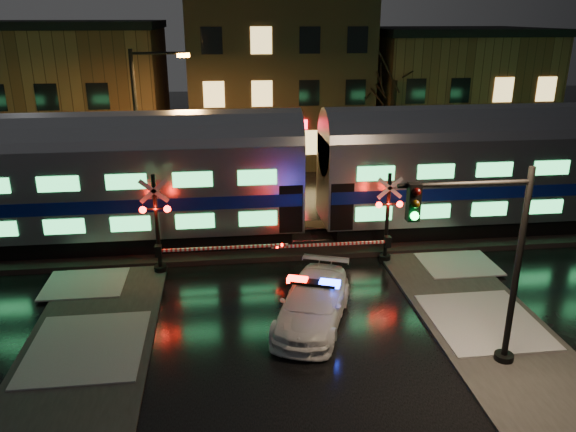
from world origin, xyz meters
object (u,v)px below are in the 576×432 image
at_px(police_car, 313,303).
at_px(crossing_signal_right, 379,228).
at_px(crossing_signal_left, 167,234).
at_px(traffic_light, 486,267).
at_px(streetlight, 143,125).

height_order(police_car, crossing_signal_right, crossing_signal_right).
height_order(crossing_signal_left, traffic_light, traffic_light).
relative_size(police_car, crossing_signal_right, 0.99).
bearing_deg(streetlight, traffic_light, -52.44).
bearing_deg(crossing_signal_right, streetlight, 146.31).
distance_m(crossing_signal_left, traffic_light, 12.22).
height_order(crossing_signal_right, streetlight, streetlight).
distance_m(crossing_signal_right, traffic_light, 7.75).
xyz_separation_m(police_car, traffic_light, (4.36, -3.05, 2.50)).
distance_m(police_car, streetlight, 13.60).
xyz_separation_m(police_car, crossing_signal_left, (-5.14, 4.48, 0.98)).
relative_size(police_car, traffic_light, 0.89).
relative_size(police_car, streetlight, 0.65).
distance_m(traffic_light, streetlight, 18.01).
xyz_separation_m(crossing_signal_right, streetlight, (-10.05, 6.70, 3.24)).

